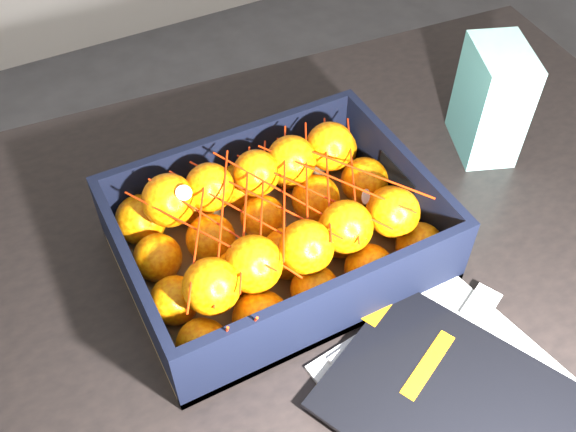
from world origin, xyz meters
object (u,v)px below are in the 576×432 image
magazine_stack (464,404)px  retail_carton (491,101)px  table (322,276)px  produce_crate (277,240)px

magazine_stack → retail_carton: (0.30, 0.34, 0.08)m
table → retail_carton: bearing=8.8°
table → produce_crate: 0.15m
table → magazine_stack: bearing=-88.4°
produce_crate → retail_carton: (0.38, 0.05, 0.05)m
table → retail_carton: retail_carton is taller
magazine_stack → produce_crate: 0.30m
table → retail_carton: 0.36m
magazine_stack → produce_crate: (-0.08, 0.29, 0.02)m
magazine_stack → produce_crate: bearing=106.1°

